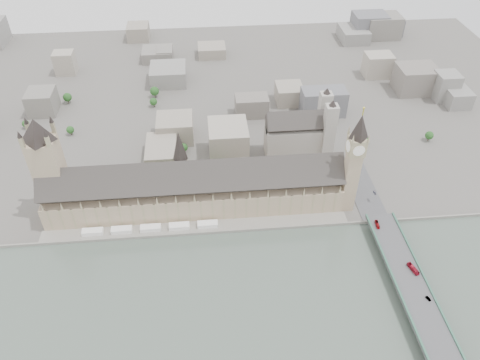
{
  "coord_description": "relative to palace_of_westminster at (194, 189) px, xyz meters",
  "views": [
    {
      "loc": [
        11.78,
        -299.6,
        298.63
      ],
      "look_at": [
        41.86,
        27.42,
        23.85
      ],
      "focal_mm": 35.0,
      "sensor_mm": 36.0,
      "label": 1
    }
  ],
  "objects": [
    {
      "name": "bridge_parapets",
      "position": [
        162.0,
        -151.7,
        -11.88
      ],
      "size": [
        25.0,
        235.0,
        1.15
      ],
      "primitive_type": null,
      "color": "#386651",
      "rests_on": "westminster_bridge"
    },
    {
      "name": "river_terrace",
      "position": [
        0.0,
        -27.2,
        -21.71
      ],
      "size": [
        270.0,
        15.0,
        2.0
      ],
      "primitive_type": "cube",
      "color": "gray",
      "rests_on": "ground"
    },
    {
      "name": "embankment_wall",
      "position": [
        0.0,
        -34.7,
        -21.21
      ],
      "size": [
        600.0,
        1.5,
        3.0
      ],
      "primitive_type": "cube",
      "color": "gray",
      "rests_on": "ground"
    },
    {
      "name": "palace_of_westminster",
      "position": [
        0.0,
        0.0,
        0.0
      ],
      "size": [
        265.0,
        40.73,
        55.44
      ],
      "color": "tan",
      "rests_on": "ground"
    },
    {
      "name": "red_bus_south",
      "position": [
        167.74,
        -97.81,
        -10.74
      ],
      "size": [
        6.22,
        12.65,
        3.44
      ],
      "primitive_type": "imported",
      "rotation": [
        0.0,
        0.0,
        0.28
      ],
      "color": "#A31427",
      "rests_on": "westminster_bridge"
    },
    {
      "name": "victoria_tower",
      "position": [
        -122.0,
        6.3,
        32.5
      ],
      "size": [
        30.0,
        30.0,
        100.0
      ],
      "color": "tan",
      "rests_on": "ground"
    },
    {
      "name": "westminster_abbey",
      "position": [
        110.92,
        75.3,
        2.38
      ],
      "size": [
        68.0,
        36.0,
        64.0
      ],
      "color": "#A49C93",
      "rests_on": "ground"
    },
    {
      "name": "car_silver",
      "position": [
        168.94,
        -125.2,
        -11.7
      ],
      "size": [
        3.25,
        4.88,
        1.52
      ],
      "primitive_type": "imported",
      "rotation": [
        0.0,
        0.0,
        0.39
      ],
      "color": "gray",
      "rests_on": "westminster_bridge"
    },
    {
      "name": "ground",
      "position": [
        0.0,
        -19.7,
        -22.71
      ],
      "size": [
        900.0,
        900.0,
        0.0
      ],
      "primitive_type": "plane",
      "color": "#595651",
      "rests_on": "ground"
    },
    {
      "name": "elizabeth_tower",
      "position": [
        138.0,
        -11.7,
        35.38
      ],
      "size": [
        17.0,
        17.0,
        107.5
      ],
      "color": "tan",
      "rests_on": "ground"
    },
    {
      "name": "city_skyline_inland",
      "position": [
        0.0,
        225.3,
        -3.71
      ],
      "size": [
        720.0,
        360.0,
        38.0
      ],
      "primitive_type": null,
      "color": "gray",
      "rests_on": "ground"
    },
    {
      "name": "central_tower",
      "position": [
        -10.0,
        6.3,
        35.21
      ],
      "size": [
        13.0,
        13.0,
        48.0
      ],
      "color": "#9C896B",
      "rests_on": "ground"
    },
    {
      "name": "red_bus_north",
      "position": [
        155.39,
        -47.74,
        -11.12
      ],
      "size": [
        2.98,
        9.72,
        2.67
      ],
      "primitive_type": "imported",
      "rotation": [
        0.0,
        0.0,
        -0.08
      ],
      "color": "#AA1318",
      "rests_on": "westminster_bridge"
    },
    {
      "name": "terrace_tents",
      "position": [
        -40.0,
        -26.7,
        -18.71
      ],
      "size": [
        118.0,
        7.0,
        4.0
      ],
      "color": "white",
      "rests_on": "river_terrace"
    },
    {
      "name": "westminster_bridge",
      "position": [
        162.0,
        -107.2,
        -17.58
      ],
      "size": [
        25.0,
        325.0,
        10.25
      ],
      "primitive_type": "cube",
      "color": "#474749",
      "rests_on": "ground"
    },
    {
      "name": "car_approach",
      "position": [
        166.39,
        -6.74,
        -11.76
      ],
      "size": [
        2.01,
        4.83,
        1.4
      ],
      "primitive_type": "imported",
      "rotation": [
        0.0,
        0.0,
        -0.01
      ],
      "color": "gray",
      "rests_on": "westminster_bridge"
    },
    {
      "name": "park_trees",
      "position": [
        -10.0,
        40.3,
        -15.21
      ],
      "size": [
        110.0,
        30.0,
        15.0
      ],
      "primitive_type": null,
      "color": "#1A4318",
      "rests_on": "ground"
    }
  ]
}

